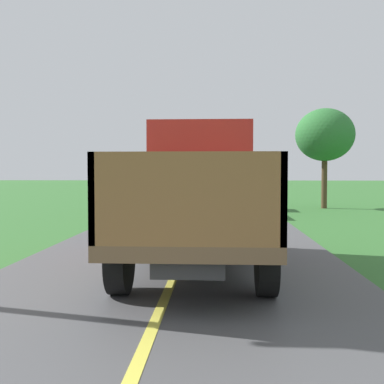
% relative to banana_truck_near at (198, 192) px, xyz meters
% --- Properties ---
extents(banana_truck_near, '(2.38, 5.82, 2.80)m').
position_rel_banana_truck_near_xyz_m(banana_truck_near, '(0.00, 0.00, 0.00)').
color(banana_truck_near, '#2D2D30').
rests_on(banana_truck_near, road_surface).
extents(banana_truck_far, '(2.38, 5.81, 2.80)m').
position_rel_banana_truck_near_xyz_m(banana_truck_far, '(-0.26, 13.00, 0.03)').
color(banana_truck_far, '#2D2D30').
rests_on(banana_truck_far, road_surface).
extents(roadside_tree_mid_right, '(2.92, 2.92, 5.01)m').
position_rel_banana_truck_near_xyz_m(roadside_tree_mid_right, '(5.75, 14.90, 2.22)').
color(roadside_tree_mid_right, '#4C3823').
rests_on(roadside_tree_mid_right, ground).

